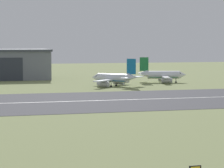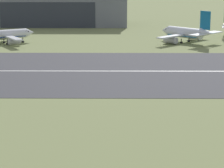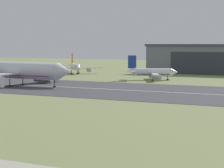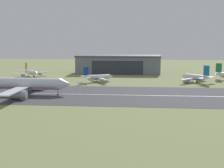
# 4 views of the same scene
# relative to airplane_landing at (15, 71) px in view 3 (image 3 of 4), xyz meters

# --- Properties ---
(ground_plane) EXTENTS (613.91, 613.91, 0.00)m
(ground_plane) POSITION_rel_airplane_landing_xyz_m (67.96, -56.31, -4.62)
(ground_plane) COLOR #7A8451
(hangar_building) EXTENTS (59.71, 23.61, 12.78)m
(hangar_building) POSITION_rel_airplane_landing_xyz_m (34.17, 93.46, 1.79)
(hangar_building) COLOR slate
(hangar_building) RESTS_ON ground_plane
(airplane_landing) EXTENTS (42.20, 50.42, 16.22)m
(airplane_landing) POSITION_rel_airplane_landing_xyz_m (0.00, 0.00, 0.00)
(airplane_landing) COLOR silver
(airplane_landing) RESTS_ON ground_plane
(airplane_parked_west) EXTENTS (19.90, 19.64, 8.84)m
(airplane_parked_west) POSITION_rel_airplane_landing_xyz_m (-19.90, 63.20, -1.68)
(airplane_parked_west) COLOR white
(airplane_parked_west) RESTS_ON ground_plane
(airplane_parked_far_east) EXTENTS (19.03, 20.24, 8.82)m
(airplane_parked_far_east) POSITION_rel_airplane_landing_xyz_m (26.30, 43.36, -1.86)
(airplane_parked_far_east) COLOR silver
(airplane_parked_far_east) RESTS_ON ground_plane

